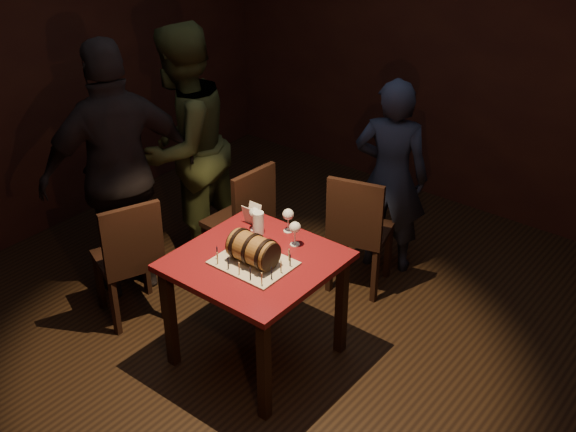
{
  "coord_description": "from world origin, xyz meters",
  "views": [
    {
      "loc": [
        2.35,
        -2.91,
        3.1
      ],
      "look_at": [
        -0.0,
        0.05,
        0.95
      ],
      "focal_mm": 45.0,
      "sensor_mm": 36.0,
      "label": 1
    }
  ],
  "objects_px": {
    "barrel_cake": "(253,249)",
    "person_left_front": "(120,172)",
    "wine_glass_right": "(295,228)",
    "pint_of_ale": "(258,223)",
    "wine_glass_left": "(255,214)",
    "chair_back": "(358,228)",
    "chair_left_front": "(130,255)",
    "chair_left_rear": "(245,218)",
    "wine_glass_mid": "(288,215)",
    "pub_table": "(256,274)",
    "person_left_rear": "(183,147)",
    "person_back": "(391,177)"
  },
  "relations": [
    {
      "from": "wine_glass_mid",
      "to": "chair_back",
      "type": "height_order",
      "value": "chair_back"
    },
    {
      "from": "pint_of_ale",
      "to": "person_back",
      "type": "distance_m",
      "value": 1.23
    },
    {
      "from": "chair_left_front",
      "to": "person_left_rear",
      "type": "relative_size",
      "value": 0.51
    },
    {
      "from": "chair_left_front",
      "to": "person_left_rear",
      "type": "bearing_deg",
      "value": 111.42
    },
    {
      "from": "wine_glass_mid",
      "to": "wine_glass_right",
      "type": "xyz_separation_m",
      "value": [
        0.13,
        -0.1,
        0.0
      ]
    },
    {
      "from": "wine_glass_left",
      "to": "wine_glass_right",
      "type": "relative_size",
      "value": 1.0
    },
    {
      "from": "barrel_cake",
      "to": "chair_left_front",
      "type": "relative_size",
      "value": 0.36
    },
    {
      "from": "pub_table",
      "to": "wine_glass_mid",
      "type": "distance_m",
      "value": 0.44
    },
    {
      "from": "wine_glass_right",
      "to": "chair_left_front",
      "type": "bearing_deg",
      "value": -153.82
    },
    {
      "from": "wine_glass_mid",
      "to": "wine_glass_left",
      "type": "bearing_deg",
      "value": -146.58
    },
    {
      "from": "pub_table",
      "to": "person_left_rear",
      "type": "height_order",
      "value": "person_left_rear"
    },
    {
      "from": "chair_left_front",
      "to": "person_left_front",
      "type": "bearing_deg",
      "value": 142.87
    },
    {
      "from": "chair_left_rear",
      "to": "chair_left_front",
      "type": "bearing_deg",
      "value": -107.35
    },
    {
      "from": "person_back",
      "to": "chair_left_front",
      "type": "bearing_deg",
      "value": 38.64
    },
    {
      "from": "pub_table",
      "to": "chair_left_front",
      "type": "distance_m",
      "value": 0.94
    },
    {
      "from": "pub_table",
      "to": "person_left_front",
      "type": "xyz_separation_m",
      "value": [
        -1.25,
        0.04,
        0.29
      ]
    },
    {
      "from": "pint_of_ale",
      "to": "chair_left_front",
      "type": "bearing_deg",
      "value": -147.93
    },
    {
      "from": "chair_left_rear",
      "to": "person_left_front",
      "type": "bearing_deg",
      "value": -135.76
    },
    {
      "from": "pub_table",
      "to": "wine_glass_right",
      "type": "relative_size",
      "value": 5.59
    },
    {
      "from": "pub_table",
      "to": "chair_back",
      "type": "bearing_deg",
      "value": 85.83
    },
    {
      "from": "chair_back",
      "to": "person_left_front",
      "type": "distance_m",
      "value": 1.69
    },
    {
      "from": "person_left_front",
      "to": "chair_left_rear",
      "type": "bearing_deg",
      "value": 156.46
    },
    {
      "from": "chair_back",
      "to": "pint_of_ale",
      "type": "bearing_deg",
      "value": -107.92
    },
    {
      "from": "pint_of_ale",
      "to": "person_left_front",
      "type": "xyz_separation_m",
      "value": [
        -1.07,
        -0.2,
        0.11
      ]
    },
    {
      "from": "pub_table",
      "to": "barrel_cake",
      "type": "relative_size",
      "value": 2.67
    },
    {
      "from": "pint_of_ale",
      "to": "chair_back",
      "type": "xyz_separation_m",
      "value": [
        0.25,
        0.78,
        -0.3
      ]
    },
    {
      "from": "wine_glass_mid",
      "to": "pint_of_ale",
      "type": "bearing_deg",
      "value": -135.12
    },
    {
      "from": "wine_glass_right",
      "to": "barrel_cake",
      "type": "bearing_deg",
      "value": -100.84
    },
    {
      "from": "wine_glass_right",
      "to": "pint_of_ale",
      "type": "distance_m",
      "value": 0.27
    },
    {
      "from": "chair_back",
      "to": "chair_left_front",
      "type": "distance_m",
      "value": 1.58
    },
    {
      "from": "pint_of_ale",
      "to": "person_left_rear",
      "type": "height_order",
      "value": "person_left_rear"
    },
    {
      "from": "barrel_cake",
      "to": "person_left_rear",
      "type": "relative_size",
      "value": 0.18
    },
    {
      "from": "chair_back",
      "to": "person_left_rear",
      "type": "height_order",
      "value": "person_left_rear"
    },
    {
      "from": "chair_back",
      "to": "chair_left_front",
      "type": "bearing_deg",
      "value": -128.51
    },
    {
      "from": "person_back",
      "to": "barrel_cake",
      "type": "bearing_deg",
      "value": 67.62
    },
    {
      "from": "person_left_rear",
      "to": "wine_glass_left",
      "type": "bearing_deg",
      "value": 62.34
    },
    {
      "from": "chair_back",
      "to": "person_left_rear",
      "type": "distance_m",
      "value": 1.43
    },
    {
      "from": "person_back",
      "to": "chair_left_rear",
      "type": "bearing_deg",
      "value": 28.02
    },
    {
      "from": "wine_glass_right",
      "to": "pub_table",
      "type": "bearing_deg",
      "value": -108.41
    },
    {
      "from": "person_left_rear",
      "to": "person_left_front",
      "type": "height_order",
      "value": "person_left_front"
    },
    {
      "from": "chair_back",
      "to": "chair_left_front",
      "type": "height_order",
      "value": "same"
    },
    {
      "from": "chair_left_rear",
      "to": "person_back",
      "type": "height_order",
      "value": "person_back"
    },
    {
      "from": "wine_glass_right",
      "to": "chair_back",
      "type": "height_order",
      "value": "chair_back"
    },
    {
      "from": "wine_glass_mid",
      "to": "chair_left_rear",
      "type": "xyz_separation_m",
      "value": [
        -0.6,
        0.25,
        -0.34
      ]
    },
    {
      "from": "person_left_rear",
      "to": "person_left_front",
      "type": "xyz_separation_m",
      "value": [
        -0.01,
        -0.59,
        0.02
      ]
    },
    {
      "from": "wine_glass_left",
      "to": "chair_back",
      "type": "bearing_deg",
      "value": 68.85
    },
    {
      "from": "wine_glass_right",
      "to": "pint_of_ale",
      "type": "relative_size",
      "value": 1.07
    },
    {
      "from": "barrel_cake",
      "to": "chair_left_rear",
      "type": "xyz_separation_m",
      "value": [
        -0.67,
        0.68,
        -0.33
      ]
    },
    {
      "from": "barrel_cake",
      "to": "person_left_front",
      "type": "bearing_deg",
      "value": 176.1
    },
    {
      "from": "barrel_cake",
      "to": "wine_glass_right",
      "type": "distance_m",
      "value": 0.33
    }
  ]
}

